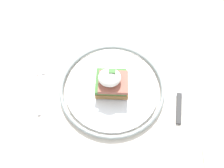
{
  "coord_description": "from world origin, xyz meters",
  "views": [
    {
      "loc": [
        0.04,
        -0.27,
        1.26
      ],
      "look_at": [
        0.03,
        -0.0,
        0.79
      ],
      "focal_mm": 35.0,
      "sensor_mm": 36.0,
      "label": 1
    }
  ],
  "objects_px": {
    "plate": "(112,89)",
    "fork": "(40,85)",
    "knife": "(179,97)",
    "sandwich": "(111,83)"
  },
  "relations": [
    {
      "from": "plate",
      "to": "sandwich",
      "type": "relative_size",
      "value": 3.37
    },
    {
      "from": "sandwich",
      "to": "knife",
      "type": "relative_size",
      "value": 0.46
    },
    {
      "from": "fork",
      "to": "knife",
      "type": "xyz_separation_m",
      "value": [
        0.36,
        -0.02,
        0.0
      ]
    },
    {
      "from": "fork",
      "to": "knife",
      "type": "height_order",
      "value": "knife"
    },
    {
      "from": "plate",
      "to": "fork",
      "type": "height_order",
      "value": "plate"
    },
    {
      "from": "sandwich",
      "to": "fork",
      "type": "height_order",
      "value": "sandwich"
    },
    {
      "from": "plate",
      "to": "knife",
      "type": "distance_m",
      "value": 0.17
    },
    {
      "from": "plate",
      "to": "fork",
      "type": "bearing_deg",
      "value": 177.35
    },
    {
      "from": "plate",
      "to": "fork",
      "type": "distance_m",
      "value": 0.19
    },
    {
      "from": "plate",
      "to": "sandwich",
      "type": "height_order",
      "value": "sandwich"
    }
  ]
}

